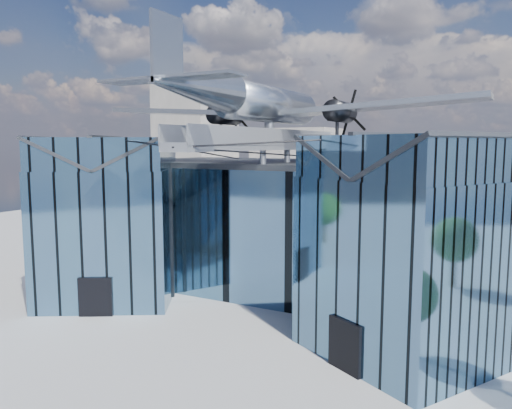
% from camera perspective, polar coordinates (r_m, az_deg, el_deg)
% --- Properties ---
extents(ground_plane, '(120.00, 120.00, 0.00)m').
position_cam_1_polar(ground_plane, '(33.65, -1.64, -12.64)').
color(ground_plane, gray).
extents(museum, '(32.88, 24.50, 17.60)m').
position_cam_1_polar(museum, '(37.31, 2.76, -1.91)').
color(museum, '#476E91').
rests_on(museum, ground).
extents(bg_towers, '(77.00, 24.50, 26.00)m').
position_cam_1_polar(bg_towers, '(79.32, 17.76, 5.70)').
color(bg_towers, slate).
rests_on(bg_towers, ground).
extents(tree_side_w, '(4.20, 4.20, 5.25)m').
position_cam_1_polar(tree_side_w, '(62.49, -21.76, -0.65)').
color(tree_side_w, '#382816').
rests_on(tree_side_w, ground).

